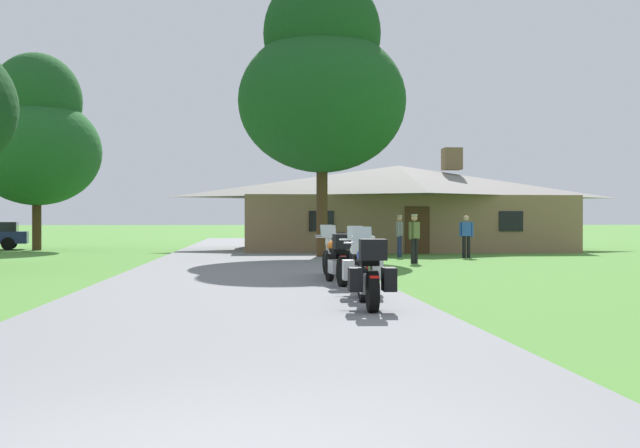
{
  "coord_description": "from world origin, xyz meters",
  "views": [
    {
      "loc": [
        0.25,
        -4.08,
        1.46
      ],
      "look_at": [
        1.9,
        14.19,
        1.38
      ],
      "focal_mm": 42.81,
      "sensor_mm": 36.0,
      "label": 1
    }
  ],
  "objects_px": {
    "motorcycle_orange_third_in_row": "(337,259)",
    "tree_by_lodge_front": "(322,81)",
    "motorcycle_white_second_in_row": "(360,266)",
    "bystander_gray_shirt_beside_signpost": "(399,234)",
    "motorcycle_blue_nearest_to_camera": "(369,274)",
    "tree_left_far": "(37,136)",
    "bystander_blue_shirt_near_lodge": "(466,234)",
    "bystander_olive_shirt_by_tree": "(414,236)",
    "motorcycle_white_farthest_in_row": "(336,255)"
  },
  "relations": [
    {
      "from": "bystander_olive_shirt_by_tree",
      "to": "tree_by_lodge_front",
      "type": "relative_size",
      "value": 0.15
    },
    {
      "from": "motorcycle_blue_nearest_to_camera",
      "to": "motorcycle_white_second_in_row",
      "type": "relative_size",
      "value": 1.0
    },
    {
      "from": "bystander_blue_shirt_near_lodge",
      "to": "bystander_olive_shirt_by_tree",
      "type": "xyz_separation_m",
      "value": [
        -2.88,
        -3.69,
        0.02
      ]
    },
    {
      "from": "motorcycle_white_farthest_in_row",
      "to": "tree_left_far",
      "type": "xyz_separation_m",
      "value": [
        -12.65,
        20.16,
        5.03
      ]
    },
    {
      "from": "bystander_olive_shirt_by_tree",
      "to": "tree_by_lodge_front",
      "type": "height_order",
      "value": "tree_by_lodge_front"
    },
    {
      "from": "bystander_gray_shirt_beside_signpost",
      "to": "motorcycle_orange_third_in_row",
      "type": "bearing_deg",
      "value": 5.51
    },
    {
      "from": "motorcycle_white_farthest_in_row",
      "to": "bystander_olive_shirt_by_tree",
      "type": "xyz_separation_m",
      "value": [
        3.47,
        6.99,
        0.34
      ]
    },
    {
      "from": "motorcycle_white_farthest_in_row",
      "to": "bystander_blue_shirt_near_lodge",
      "type": "distance_m",
      "value": 12.43
    },
    {
      "from": "tree_left_far",
      "to": "motorcycle_blue_nearest_to_camera",
      "type": "bearing_deg",
      "value": -65.1
    },
    {
      "from": "tree_by_lodge_front",
      "to": "motorcycle_blue_nearest_to_camera",
      "type": "bearing_deg",
      "value": -92.9
    },
    {
      "from": "motorcycle_white_second_in_row",
      "to": "bystander_gray_shirt_beside_signpost",
      "type": "height_order",
      "value": "bystander_gray_shirt_beside_signpost"
    },
    {
      "from": "motorcycle_orange_third_in_row",
      "to": "bystander_blue_shirt_near_lodge",
      "type": "distance_m",
      "value": 14.25
    },
    {
      "from": "motorcycle_white_farthest_in_row",
      "to": "bystander_gray_shirt_beside_signpost",
      "type": "height_order",
      "value": "bystander_gray_shirt_beside_signpost"
    },
    {
      "from": "tree_by_lodge_front",
      "to": "motorcycle_white_second_in_row",
      "type": "bearing_deg",
      "value": -92.65
    },
    {
      "from": "tree_left_far",
      "to": "tree_by_lodge_front",
      "type": "height_order",
      "value": "tree_by_lodge_front"
    },
    {
      "from": "motorcycle_white_second_in_row",
      "to": "tree_left_far",
      "type": "relative_size",
      "value": 0.21
    },
    {
      "from": "motorcycle_orange_third_in_row",
      "to": "tree_by_lodge_front",
      "type": "xyz_separation_m",
      "value": [
        0.88,
        13.1,
        6.31
      ]
    },
    {
      "from": "motorcycle_blue_nearest_to_camera",
      "to": "tree_by_lodge_front",
      "type": "bearing_deg",
      "value": 89.47
    },
    {
      "from": "motorcycle_orange_third_in_row",
      "to": "motorcycle_white_farthest_in_row",
      "type": "xyz_separation_m",
      "value": [
        0.19,
        1.98,
        -0.01
      ]
    },
    {
      "from": "motorcycle_white_second_in_row",
      "to": "motorcycle_orange_third_in_row",
      "type": "height_order",
      "value": "same"
    },
    {
      "from": "tree_left_far",
      "to": "bystander_olive_shirt_by_tree",
      "type": "bearing_deg",
      "value": -39.24
    },
    {
      "from": "bystander_olive_shirt_by_tree",
      "to": "motorcycle_blue_nearest_to_camera",
      "type": "bearing_deg",
      "value": 30.93
    },
    {
      "from": "motorcycle_white_second_in_row",
      "to": "bystander_olive_shirt_by_tree",
      "type": "relative_size",
      "value": 1.24
    },
    {
      "from": "motorcycle_blue_nearest_to_camera",
      "to": "motorcycle_white_second_in_row",
      "type": "xyz_separation_m",
      "value": [
        0.18,
        2.25,
        0.0
      ]
    },
    {
      "from": "bystander_blue_shirt_near_lodge",
      "to": "bystander_olive_shirt_by_tree",
      "type": "bearing_deg",
      "value": -117.53
    },
    {
      "from": "bystander_gray_shirt_beside_signpost",
      "to": "bystander_olive_shirt_by_tree",
      "type": "height_order",
      "value": "same"
    },
    {
      "from": "motorcycle_white_second_in_row",
      "to": "motorcycle_orange_third_in_row",
      "type": "bearing_deg",
      "value": 96.35
    },
    {
      "from": "motorcycle_white_second_in_row",
      "to": "tree_left_far",
      "type": "xyz_separation_m",
      "value": [
        -12.62,
        24.55,
        5.03
      ]
    },
    {
      "from": "motorcycle_white_second_in_row",
      "to": "bystander_gray_shirt_beside_signpost",
      "type": "distance_m",
      "value": 16.34
    },
    {
      "from": "tree_by_lodge_front",
      "to": "tree_left_far",
      "type": "bearing_deg",
      "value": 145.87
    },
    {
      "from": "bystander_gray_shirt_beside_signpost",
      "to": "bystander_olive_shirt_by_tree",
      "type": "xyz_separation_m",
      "value": [
        -0.37,
        -4.49,
        0.0
      ]
    },
    {
      "from": "motorcycle_white_second_in_row",
      "to": "bystander_blue_shirt_near_lodge",
      "type": "relative_size",
      "value": 1.25
    },
    {
      "from": "motorcycle_white_farthest_in_row",
      "to": "bystander_gray_shirt_beside_signpost",
      "type": "xyz_separation_m",
      "value": [
        3.84,
        11.48,
        0.34
      ]
    },
    {
      "from": "bystander_gray_shirt_beside_signpost",
      "to": "tree_left_far",
      "type": "relative_size",
      "value": 0.17
    },
    {
      "from": "motorcycle_white_farthest_in_row",
      "to": "bystander_olive_shirt_by_tree",
      "type": "bearing_deg",
      "value": 56.17
    },
    {
      "from": "motorcycle_orange_third_in_row",
      "to": "bystander_blue_shirt_near_lodge",
      "type": "bearing_deg",
      "value": 57.27
    },
    {
      "from": "bystander_olive_shirt_by_tree",
      "to": "motorcycle_white_farthest_in_row",
      "type": "bearing_deg",
      "value": 19.65
    },
    {
      "from": "motorcycle_blue_nearest_to_camera",
      "to": "motorcycle_orange_third_in_row",
      "type": "distance_m",
      "value": 4.66
    },
    {
      "from": "tree_by_lodge_front",
      "to": "bystander_gray_shirt_beside_signpost",
      "type": "bearing_deg",
      "value": 6.56
    },
    {
      "from": "motorcycle_white_second_in_row",
      "to": "tree_left_far",
      "type": "height_order",
      "value": "tree_left_far"
    },
    {
      "from": "bystander_olive_shirt_by_tree",
      "to": "tree_by_lodge_front",
      "type": "xyz_separation_m",
      "value": [
        -2.78,
        4.13,
        5.98
      ]
    },
    {
      "from": "bystander_blue_shirt_near_lodge",
      "to": "bystander_olive_shirt_by_tree",
      "type": "height_order",
      "value": "bystander_olive_shirt_by_tree"
    },
    {
      "from": "motorcycle_orange_third_in_row",
      "to": "bystander_gray_shirt_beside_signpost",
      "type": "bearing_deg",
      "value": 67.92
    },
    {
      "from": "motorcycle_white_second_in_row",
      "to": "tree_by_lodge_front",
      "type": "bearing_deg",
      "value": 89.83
    },
    {
      "from": "bystander_blue_shirt_near_lodge",
      "to": "tree_left_far",
      "type": "xyz_separation_m",
      "value": [
        -19.0,
        9.48,
        4.71
      ]
    },
    {
      "from": "motorcycle_white_second_in_row",
      "to": "tree_by_lodge_front",
      "type": "height_order",
      "value": "tree_by_lodge_front"
    },
    {
      "from": "bystander_blue_shirt_near_lodge",
      "to": "tree_by_lodge_front",
      "type": "height_order",
      "value": "tree_by_lodge_front"
    },
    {
      "from": "motorcycle_white_second_in_row",
      "to": "tree_left_far",
      "type": "bearing_deg",
      "value": 119.68
    },
    {
      "from": "motorcycle_orange_third_in_row",
      "to": "bystander_olive_shirt_by_tree",
      "type": "distance_m",
      "value": 9.7
    },
    {
      "from": "motorcycle_white_second_in_row",
      "to": "bystander_blue_shirt_near_lodge",
      "type": "bearing_deg",
      "value": 69.54
    }
  ]
}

